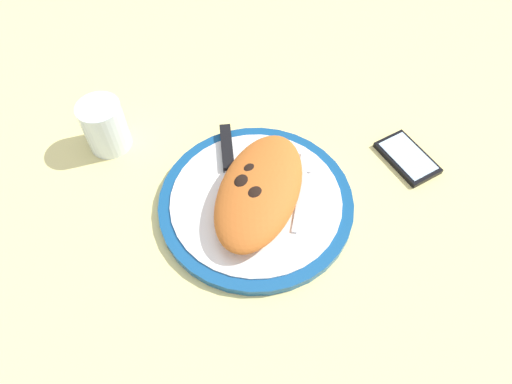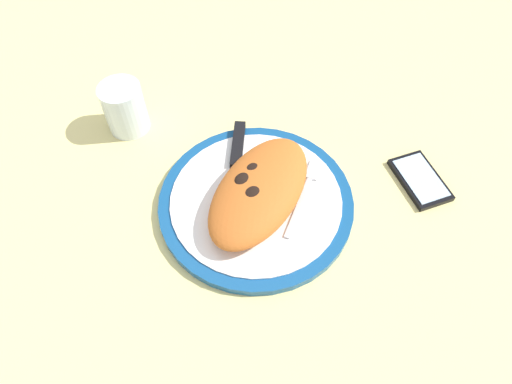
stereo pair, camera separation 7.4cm
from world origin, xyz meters
The scene contains 7 objects.
ground_plane centered at (0.00, 0.00, -1.50)cm, with size 150.00×150.00×3.00cm, color #E5D684.
plate centered at (0.00, 0.00, 0.91)cm, with size 32.54×32.54×1.88cm.
calzone centered at (-0.40, -0.53, 4.50)cm, with size 26.41×18.36×5.30cm.
fork centered at (3.54, -7.65, 2.08)cm, with size 16.40×3.59×0.40cm.
knife centered at (7.37, 5.37, 2.38)cm, with size 23.14×5.84×1.20cm.
smartphone centered at (11.68, -26.64, 0.56)cm, with size 12.99×11.76×1.16cm.
water_glass centered at (11.82, 27.76, 4.11)cm, with size 7.65×7.65×9.57cm.
Camera 1 is at (-42.19, -2.83, 64.81)cm, focal length 32.09 mm.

